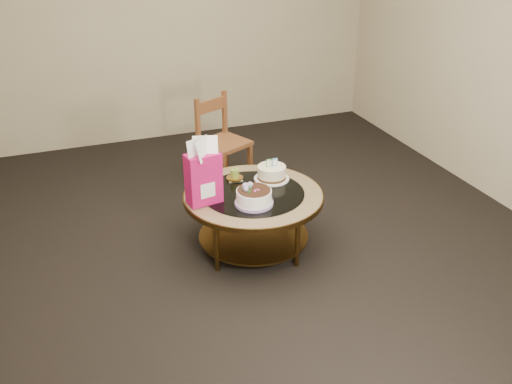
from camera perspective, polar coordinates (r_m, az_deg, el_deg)
name	(u,v)px	position (r m, az deg, el deg)	size (l,w,h in m)	color
ground	(254,246)	(4.34, -0.25, -5.45)	(5.00, 5.00, 0.00)	black
room_walls	(253,41)	(3.75, -0.30, 14.87)	(4.52, 5.02, 2.61)	tan
coffee_table	(253,202)	(4.15, -0.26, -1.04)	(1.02, 1.02, 0.46)	brown
decorated_cake	(254,198)	(3.93, -0.23, -0.57)	(0.27, 0.27, 0.16)	#A487C0
cream_cake	(272,173)	(4.29, 1.58, 1.91)	(0.27, 0.27, 0.17)	white
gift_bag	(203,172)	(3.90, -5.30, 2.03)	(0.25, 0.20, 0.47)	#C01267
pillar_candle	(235,176)	(4.29, -2.14, 1.60)	(0.13, 0.13, 0.09)	#D1C256
dining_chair	(222,141)	(5.14, -3.47, 5.11)	(0.50, 0.50, 0.82)	brown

